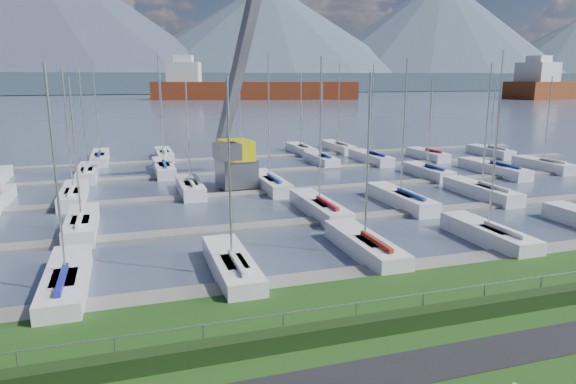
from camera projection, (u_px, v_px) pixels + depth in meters
name	position (u px, v px, depth m)	size (l,w,h in m)	color
path	(419.00, 366.00, 17.81)	(160.00, 2.00, 0.04)	black
water	(141.00, 97.00, 262.38)	(800.00, 540.00, 0.20)	#49546A
hedge	(383.00, 324.00, 20.15)	(80.00, 0.70, 0.70)	black
fence	(380.00, 300.00, 20.33)	(0.04, 0.04, 80.00)	gray
foothill	(137.00, 82.00, 326.03)	(900.00, 80.00, 12.00)	#40515D
mountains	(141.00, 27.00, 388.61)	(1190.00, 360.00, 115.00)	#445764
docks	(240.00, 194.00, 44.81)	(90.00, 41.60, 0.25)	slate
crane	(238.00, 126.00, 47.52)	(6.18, 13.23, 22.35)	slate
cargo_ship_mid	(246.00, 90.00, 231.59)	(92.37, 39.73, 21.50)	maroon
cargo_ship_east	(570.00, 89.00, 246.88)	(87.84, 34.36, 21.50)	brown
sailboat_fleet	(202.00, 129.00, 45.48)	(76.21, 49.75, 13.03)	navy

